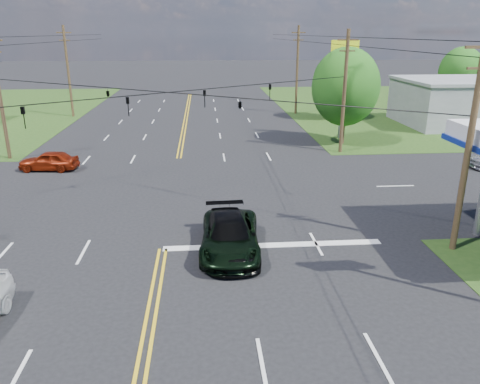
{
  "coord_description": "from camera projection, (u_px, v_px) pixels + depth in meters",
  "views": [
    {
      "loc": [
        1.96,
        -15.26,
        9.26
      ],
      "look_at": [
        3.64,
        6.0,
        1.95
      ],
      "focal_mm": 35.0,
      "sensor_mm": 36.0,
      "label": 1
    }
  ],
  "objects": [
    {
      "name": "ground",
      "position": [
        173.0,
        192.0,
        28.56
      ],
      "size": [
        280.0,
        280.0,
        0.0
      ],
      "primitive_type": "plane",
      "color": "black",
      "rests_on": "ground"
    },
    {
      "name": "grass_ne",
      "position": [
        455.0,
        106.0,
        61.35
      ],
      "size": [
        46.0,
        48.0,
        0.03
      ],
      "primitive_type": "cube",
      "color": "#1F3F14",
      "rests_on": "ground"
    },
    {
      "name": "stop_bar",
      "position": [
        273.0,
        246.0,
        21.39
      ],
      "size": [
        10.0,
        0.5,
        0.02
      ],
      "primitive_type": "cube",
      "color": "silver",
      "rests_on": "ground"
    },
    {
      "name": "retail_ne",
      "position": [
        471.0,
        103.0,
        48.95
      ],
      "size": [
        14.0,
        10.0,
        4.4
      ],
      "primitive_type": "cube",
      "color": "slate",
      "rests_on": "ground"
    },
    {
      "name": "pole_se",
      "position": [
        470.0,
        142.0,
        19.45
      ],
      "size": [
        1.6,
        0.28,
        9.5
      ],
      "color": "#3F2D1A",
      "rests_on": "ground"
    },
    {
      "name": "pole_ne",
      "position": [
        344.0,
        91.0,
        36.42
      ],
      "size": [
        1.6,
        0.28,
        9.5
      ],
      "color": "#3F2D1A",
      "rests_on": "ground"
    },
    {
      "name": "pole_left_far",
      "position": [
        68.0,
        71.0,
        52.32
      ],
      "size": [
        1.6,
        0.28,
        10.0
      ],
      "color": "#3F2D1A",
      "rests_on": "ground"
    },
    {
      "name": "pole_right_far",
      "position": [
        297.0,
        69.0,
        54.26
      ],
      "size": [
        1.6,
        0.28,
        10.0
      ],
      "color": "#3F2D1A",
      "rests_on": "ground"
    },
    {
      "name": "span_wire_signals",
      "position": [
        168.0,
        92.0,
        26.62
      ],
      "size": [
        26.0,
        18.0,
        1.13
      ],
      "color": "black",
      "rests_on": "ground"
    },
    {
      "name": "power_lines",
      "position": [
        163.0,
        46.0,
        23.89
      ],
      "size": [
        26.04,
        100.0,
        0.64
      ],
      "color": "black",
      "rests_on": "ground"
    },
    {
      "name": "tree_right_a",
      "position": [
        346.0,
        87.0,
        39.34
      ],
      "size": [
        5.7,
        5.7,
        8.18
      ],
      "color": "#3F2D1A",
      "rests_on": "ground"
    },
    {
      "name": "tree_right_b",
      "position": [
        336.0,
        81.0,
        51.06
      ],
      "size": [
        4.94,
        4.94,
        7.09
      ],
      "color": "#3F2D1A",
      "rests_on": "ground"
    },
    {
      "name": "tree_far_r",
      "position": [
        461.0,
        72.0,
        57.91
      ],
      "size": [
        5.32,
        5.32,
        7.63
      ],
      "color": "#3F2D1A",
      "rests_on": "ground"
    },
    {
      "name": "pickup_dkgreen",
      "position": [
        230.0,
        236.0,
        20.53
      ],
      "size": [
        2.83,
        5.59,
        1.51
      ],
      "primitive_type": "imported",
      "rotation": [
        0.0,
        0.0,
        -0.06
      ],
      "color": "black",
      "rests_on": "ground"
    },
    {
      "name": "suv_black",
      "position": [
        230.0,
        236.0,
        20.52
      ],
      "size": [
        2.39,
        5.4,
        1.54
      ],
      "primitive_type": "imported",
      "rotation": [
        0.0,
        0.0,
        0.05
      ],
      "color": "black",
      "rests_on": "ground"
    },
    {
      "name": "sedan_red",
      "position": [
        49.0,
        161.0,
        32.86
      ],
      "size": [
        4.16,
        2.01,
        1.37
      ],
      "primitive_type": "imported",
      "rotation": [
        0.0,
        0.0,
        -1.67
      ],
      "color": "maroon",
      "rests_on": "ground"
    },
    {
      "name": "polesign_ne",
      "position": [
        344.0,
        62.0,
        40.8
      ],
      "size": [
        2.37,
        0.67,
        8.61
      ],
      "color": "#A5A5AA",
      "rests_on": "ground"
    }
  ]
}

